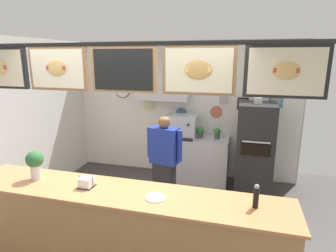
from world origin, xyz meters
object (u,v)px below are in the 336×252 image
object	(u,v)px
potted_basil	(200,132)
condiment_plate	(155,198)
shop_worker	(164,162)
potted_sage	(217,133)
napkin_holder	(87,183)
pepper_grinder	(256,196)
espresso_machine	(181,126)
pizza_oven	(254,150)
basil_vase	(35,163)

from	to	relation	value
potted_basil	condiment_plate	world-z (taller)	potted_basil
shop_worker	condiment_plate	size ratio (longest dim) A/B	7.33
potted_sage	condiment_plate	world-z (taller)	potted_sage
napkin_holder	pepper_grinder	xyz separation A→B (m)	(1.77, 0.03, 0.06)
condiment_plate	espresso_machine	bearing A→B (deg)	97.12
espresso_machine	condiment_plate	bearing A→B (deg)	-82.88
potted_sage	pizza_oven	bearing A→B (deg)	-22.01
pizza_oven	espresso_machine	size ratio (longest dim) A/B	2.95
espresso_machine	pepper_grinder	size ratio (longest dim) A/B	2.50
potted_sage	shop_worker	bearing A→B (deg)	-118.93
espresso_machine	pepper_grinder	world-z (taller)	espresso_machine
pizza_oven	espresso_machine	world-z (taller)	pizza_oven
espresso_machine	potted_sage	size ratio (longest dim) A/B	2.89
potted_sage	basil_vase	xyz separation A→B (m)	(-1.83, -2.63, 0.19)
pizza_oven	potted_sage	distance (m)	0.76
potted_basil	basil_vase	distance (m)	3.03
napkin_holder	pepper_grinder	world-z (taller)	pepper_grinder
shop_worker	napkin_holder	xyz separation A→B (m)	(-0.47, -1.43, 0.25)
napkin_holder	shop_worker	bearing A→B (deg)	71.68
potted_sage	potted_basil	xyz separation A→B (m)	(-0.32, -0.00, -0.00)
potted_sage	napkin_holder	bearing A→B (deg)	-113.44
shop_worker	basil_vase	size ratio (longest dim) A/B	4.50
basil_vase	pepper_grinder	bearing A→B (deg)	0.02
potted_sage	napkin_holder	distance (m)	2.90
basil_vase	pepper_grinder	xyz separation A→B (m)	(2.44, 0.00, -0.08)
shop_worker	pepper_grinder	bearing A→B (deg)	143.16
shop_worker	basil_vase	bearing A→B (deg)	60.97
shop_worker	potted_sage	size ratio (longest dim) A/B	7.51
basil_vase	condiment_plate	xyz separation A→B (m)	(1.48, -0.07, -0.19)
shop_worker	potted_basil	distance (m)	1.29
napkin_holder	condiment_plate	xyz separation A→B (m)	(0.80, -0.04, -0.05)
napkin_holder	condiment_plate	distance (m)	0.80
napkin_holder	basil_vase	xyz separation A→B (m)	(-0.67, 0.03, 0.14)
pepper_grinder	pizza_oven	bearing A→B (deg)	88.50
shop_worker	basil_vase	distance (m)	1.85
potted_basil	napkin_holder	world-z (taller)	napkin_holder
potted_basil	basil_vase	world-z (taller)	basil_vase
potted_sage	condiment_plate	xyz separation A→B (m)	(-0.35, -2.70, 0.01)
potted_basil	condiment_plate	size ratio (longest dim) A/B	0.98
pizza_oven	shop_worker	bearing A→B (deg)	-144.85
pizza_oven	napkin_holder	bearing A→B (deg)	-127.50
shop_worker	pepper_grinder	size ratio (longest dim) A/B	6.50
napkin_holder	basil_vase	bearing A→B (deg)	177.30
pizza_oven	condiment_plate	bearing A→B (deg)	-112.96
condiment_plate	pepper_grinder	world-z (taller)	pepper_grinder
condiment_plate	pepper_grinder	size ratio (longest dim) A/B	0.89
espresso_machine	napkin_holder	distance (m)	2.68
potted_basil	espresso_machine	bearing A→B (deg)	-176.50
shop_worker	potted_sage	world-z (taller)	shop_worker
pepper_grinder	potted_sage	bearing A→B (deg)	103.20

